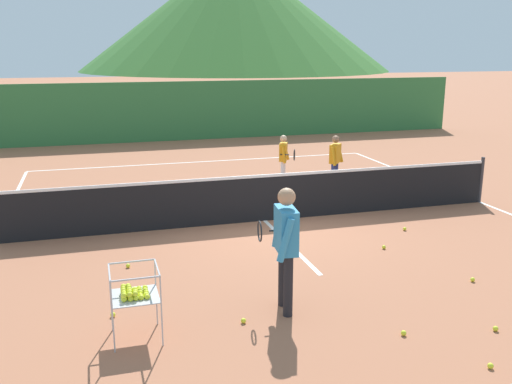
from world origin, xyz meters
The scene contains 20 objects.
ground_plane centered at (0.00, 0.00, 0.00)m, with size 120.00×120.00×0.00m, color #A86647.
line_baseline_far centered at (0.00, 6.41, 0.00)m, with size 10.34×0.08×0.01m, color white.
line_sideline_east centered at (5.17, 0.00, 0.00)m, with size 0.08×12.75×0.01m, color white.
line_service_center centered at (0.00, 0.00, 0.00)m, with size 0.08×6.00×0.01m, color white.
tennis_net centered at (0.00, 0.00, 0.50)m, with size 10.39×0.08×1.05m.
instructor centered at (-0.94, -3.97, 1.03)m, with size 0.44×0.81×1.71m.
student_0 centered at (1.37, 2.82, 0.78)m, with size 0.41×0.71×1.30m.
student_1 centered at (2.46, 2.08, 0.81)m, with size 0.49×0.49×1.35m.
ball_cart centered at (-2.94, -4.18, 0.59)m, with size 0.58×0.58×0.90m.
tennis_ball_0 centered at (2.12, -3.87, 0.03)m, with size 0.07×0.07×0.07m, color yellow.
tennis_ball_1 centered at (-1.57, -4.18, 0.03)m, with size 0.07×0.07×0.07m, color yellow.
tennis_ball_2 centered at (0.25, -5.05, 0.03)m, with size 0.07×0.07×0.07m, color yellow.
tennis_ball_3 centered at (1.53, -2.19, 0.03)m, with size 0.07×0.07×0.07m, color yellow.
tennis_ball_4 centered at (-2.88, -1.83, 0.03)m, with size 0.07×0.07×0.07m, color yellow.
tennis_ball_5 centered at (2.43, -1.37, 0.03)m, with size 0.07×0.07×0.07m, color yellow.
tennis_ball_6 centered at (0.79, -5.98, 0.03)m, with size 0.07×0.07×0.07m, color yellow.
tennis_ball_7 centered at (-3.19, -3.53, 0.03)m, with size 0.07×0.07×0.07m, color yellow.
tennis_ball_10 centered at (1.42, -5.27, 0.03)m, with size 0.07×0.07×0.07m, color yellow.
windscreen_fence centered at (0.00, 10.77, 1.11)m, with size 22.76×0.08×2.21m, color #33753D.
hill_0 centered at (18.05, 74.25, 8.49)m, with size 45.59×45.59×16.99m, color #38702D.
Camera 1 is at (-3.28, -10.64, 3.47)m, focal length 39.78 mm.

